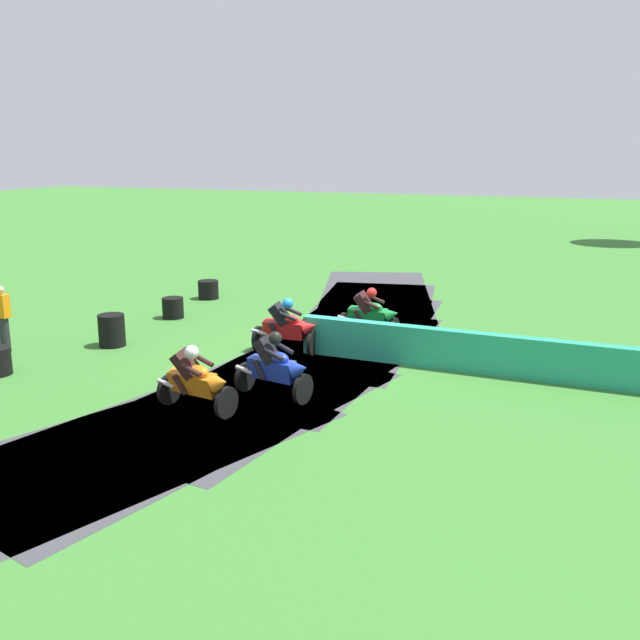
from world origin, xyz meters
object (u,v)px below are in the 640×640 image
object	(u,v)px
track_marshal	(3,319)
motorcycle_trailing_red	(287,327)
motorcycle_chase_blue	(275,366)
motorcycle_fourth_green	(371,314)
motorcycle_lead_orange	(196,380)
tire_stack_far	(208,290)
tire_stack_mid_a	(112,330)
tire_stack_mid_b	(173,308)

from	to	relation	value
track_marshal	motorcycle_trailing_red	bearing A→B (deg)	20.27
motorcycle_chase_blue	motorcycle_fourth_green	xyz separation A→B (m)	(0.37, 5.01, -0.01)
motorcycle_fourth_green	motorcycle_lead_orange	bearing A→B (deg)	-102.69
motorcycle_fourth_green	tire_stack_far	world-z (taller)	motorcycle_fourth_green
motorcycle_lead_orange	track_marshal	size ratio (longest dim) A/B	1.05
tire_stack_mid_a	tire_stack_mid_b	xyz separation A→B (m)	(-0.24, 3.11, -0.10)
tire_stack_mid_b	motorcycle_trailing_red	bearing A→B (deg)	-25.07
tire_stack_mid_b	tire_stack_far	bearing A→B (deg)	98.79
motorcycle_lead_orange	track_marshal	bearing A→B (deg)	164.14
motorcycle_chase_blue	tire_stack_mid_a	size ratio (longest dim) A/B	2.14
motorcycle_trailing_red	tire_stack_mid_a	distance (m)	4.44
motorcycle_trailing_red	tire_stack_mid_b	xyz separation A→B (m)	(-4.57, 2.14, -0.36)
tire_stack_mid_b	track_marshal	xyz separation A→B (m)	(-1.82, -4.50, 0.52)
motorcycle_trailing_red	tire_stack_mid_b	distance (m)	5.06
motorcycle_lead_orange	motorcycle_fourth_green	xyz separation A→B (m)	(1.41, 6.24, 0.01)
motorcycle_lead_orange	motorcycle_trailing_red	xyz separation A→B (m)	(-0.04, 4.18, 0.02)
motorcycle_lead_orange	motorcycle_trailing_red	world-z (taller)	motorcycle_trailing_red
motorcycle_trailing_red	track_marshal	bearing A→B (deg)	-159.73
motorcycle_chase_blue	tire_stack_far	distance (m)	9.92
tire_stack_far	tire_stack_mid_a	bearing A→B (deg)	-83.50
motorcycle_fourth_green	track_marshal	distance (m)	8.99
motorcycle_chase_blue	motorcycle_fourth_green	distance (m)	5.03
motorcycle_trailing_red	tire_stack_mid_b	size ratio (longest dim) A/B	2.75
tire_stack_mid_b	tire_stack_far	size ratio (longest dim) A/B	0.92
motorcycle_lead_orange	motorcycle_trailing_red	distance (m)	4.18
motorcycle_fourth_green	track_marshal	xyz separation A→B (m)	(-7.83, -4.42, 0.17)
tire_stack_mid_b	track_marshal	distance (m)	4.88
motorcycle_fourth_green	tire_stack_far	bearing A→B (deg)	156.29
tire_stack_mid_a	tire_stack_mid_b	distance (m)	3.12
track_marshal	tire_stack_mid_b	bearing A→B (deg)	68.00
motorcycle_trailing_red	motorcycle_fourth_green	bearing A→B (deg)	54.99
tire_stack_mid_a	motorcycle_chase_blue	bearing A→B (deg)	-20.20
tire_stack_far	track_marshal	distance (m)	7.39
motorcycle_trailing_red	track_marshal	distance (m)	6.81
motorcycle_lead_orange	tire_stack_far	bearing A→B (deg)	119.02
motorcycle_lead_orange	tire_stack_mid_b	bearing A→B (deg)	126.07
tire_stack_far	motorcycle_lead_orange	bearing A→B (deg)	-60.98
tire_stack_far	track_marshal	bearing A→B (deg)	-100.88
motorcycle_chase_blue	motorcycle_fourth_green	world-z (taller)	motorcycle_chase_blue
track_marshal	motorcycle_fourth_green	bearing A→B (deg)	29.43
motorcycle_chase_blue	motorcycle_trailing_red	distance (m)	3.14
motorcycle_lead_orange	track_marshal	xyz separation A→B (m)	(-6.42, 1.83, 0.17)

